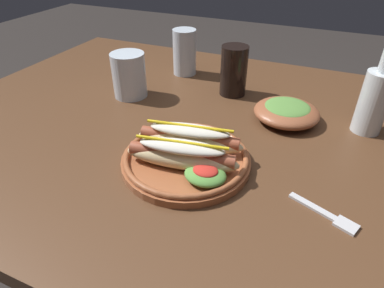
% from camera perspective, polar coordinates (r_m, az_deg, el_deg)
% --- Properties ---
extents(dining_table, '(1.31, 0.99, 0.74)m').
position_cam_1_polar(dining_table, '(0.86, 0.02, -1.31)').
color(dining_table, '#51331E').
rests_on(dining_table, ground_plane).
extents(hot_dog_plate, '(0.26, 0.26, 0.08)m').
position_cam_1_polar(hot_dog_plate, '(0.65, -0.92, -1.77)').
color(hot_dog_plate, '#9E5633').
rests_on(hot_dog_plate, dining_table).
extents(fork, '(0.12, 0.06, 0.00)m').
position_cam_1_polar(fork, '(0.61, 22.40, -11.29)').
color(fork, silver).
rests_on(fork, dining_table).
extents(soda_cup, '(0.07, 0.07, 0.14)m').
position_cam_1_polar(soda_cup, '(0.94, 7.22, 12.44)').
color(soda_cup, black).
rests_on(soda_cup, dining_table).
extents(water_cup, '(0.09, 0.09, 0.12)m').
position_cam_1_polar(water_cup, '(0.94, -10.81, 11.60)').
color(water_cup, silver).
rests_on(water_cup, dining_table).
extents(extra_cup, '(0.07, 0.07, 0.14)m').
position_cam_1_polar(extra_cup, '(1.07, -1.29, 15.57)').
color(extra_cup, silver).
rests_on(extra_cup, dining_table).
extents(glass_bottle, '(0.06, 0.06, 0.22)m').
position_cam_1_polar(glass_bottle, '(0.84, 29.06, 6.90)').
color(glass_bottle, silver).
rests_on(glass_bottle, dining_table).
extents(side_bowl, '(0.16, 0.16, 0.05)m').
position_cam_1_polar(side_bowl, '(0.84, 16.04, 5.44)').
color(side_bowl, brown).
rests_on(side_bowl, dining_table).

